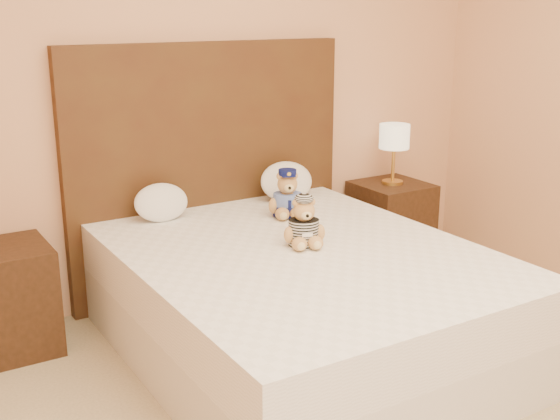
% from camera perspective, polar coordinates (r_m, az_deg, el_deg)
% --- Properties ---
extents(bed, '(1.60, 2.00, 0.55)m').
position_cam_1_polar(bed, '(3.53, 1.72, -7.48)').
color(bed, white).
rests_on(bed, ground).
extents(headboard, '(1.75, 0.08, 1.50)m').
position_cam_1_polar(headboard, '(4.22, -5.76, 3.23)').
color(headboard, '#452D14').
rests_on(headboard, ground).
extents(nightstand_left, '(0.45, 0.45, 0.55)m').
position_cam_1_polar(nightstand_left, '(3.81, -21.38, -6.80)').
color(nightstand_left, '#3D2213').
rests_on(nightstand_left, ground).
extents(nightstand_right, '(0.45, 0.45, 0.55)m').
position_cam_1_polar(nightstand_right, '(4.84, 8.97, -1.02)').
color(nightstand_right, '#3D2213').
rests_on(nightstand_right, ground).
extents(lamp, '(0.20, 0.20, 0.40)m').
position_cam_1_polar(lamp, '(4.70, 9.27, 5.67)').
color(lamp, gold).
rests_on(lamp, nightstand_right).
extents(teddy_police, '(0.30, 0.29, 0.27)m').
position_cam_1_polar(teddy_police, '(3.93, 0.60, 1.37)').
color(teddy_police, tan).
rests_on(teddy_police, bed).
extents(teddy_prisoner, '(0.28, 0.27, 0.25)m').
position_cam_1_polar(teddy_prisoner, '(3.45, 1.95, -0.96)').
color(teddy_prisoner, tan).
rests_on(teddy_prisoner, bed).
extents(pillow_left, '(0.31, 0.20, 0.22)m').
position_cam_1_polar(pillow_left, '(3.93, -9.64, 0.76)').
color(pillow_left, white).
rests_on(pillow_left, bed).
extents(pillow_right, '(0.36, 0.23, 0.25)m').
position_cam_1_polar(pillow_right, '(4.28, 0.54, 2.50)').
color(pillow_right, white).
rests_on(pillow_right, bed).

